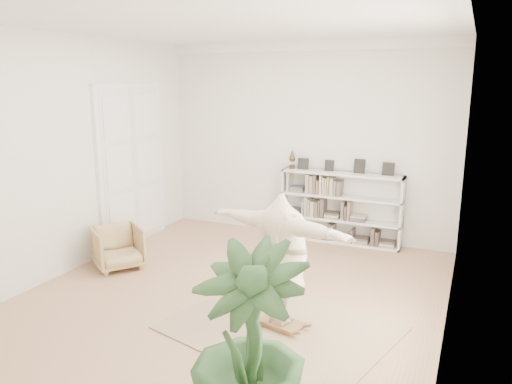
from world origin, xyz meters
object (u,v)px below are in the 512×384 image
at_px(bookshelf, 340,208).
at_px(houseplant, 249,347).
at_px(armchair, 118,247).
at_px(rocker_board, 281,323).
at_px(person, 282,256).

relative_size(bookshelf, houseplant, 1.30).
relative_size(armchair, houseplant, 0.43).
bearing_deg(houseplant, rocker_board, 103.11).
bearing_deg(houseplant, armchair, 142.73).
distance_m(rocker_board, person, 0.85).
bearing_deg(armchair, person, -69.11).
bearing_deg(houseplant, person, 103.11).
bearing_deg(armchair, bookshelf, -11.35).
bearing_deg(bookshelf, houseplant, -83.21).
bearing_deg(houseplant, bookshelf, 96.79).
xyz_separation_m(armchair, person, (3.09, -0.82, 0.59)).
distance_m(rocker_board, houseplant, 2.07).
bearing_deg(armchair, rocker_board, -69.11).
bearing_deg(bookshelf, person, -86.66).
relative_size(bookshelf, armchair, 3.02).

